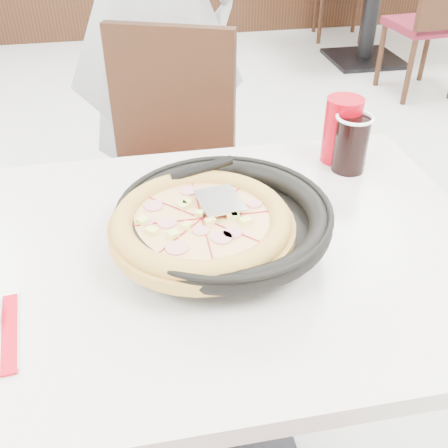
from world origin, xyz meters
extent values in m
plane|color=#B0B0AB|center=(0.00, 0.00, 0.00)|extent=(7.00, 7.00, 0.00)
cylinder|color=black|center=(0.13, -0.58, 0.77)|extent=(0.12, 0.12, 0.04)
cylinder|color=black|center=(0.18, -0.62, 0.79)|extent=(0.36, 0.36, 0.01)
cylinder|color=tan|center=(0.13, -0.64, 0.81)|extent=(0.35, 0.35, 0.02)
cube|color=silver|center=(0.17, -0.60, 0.84)|extent=(0.09, 0.11, 0.00)
cylinder|color=black|center=(0.53, -0.38, 0.81)|extent=(0.08, 0.08, 0.13)
cylinder|color=#AC0210|center=(0.52, -0.33, 0.83)|extent=(0.09, 0.09, 0.16)
camera|label=1|loc=(0.03, -1.41, 1.38)|focal=42.00mm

